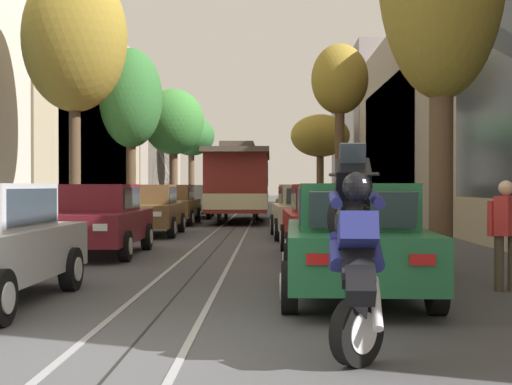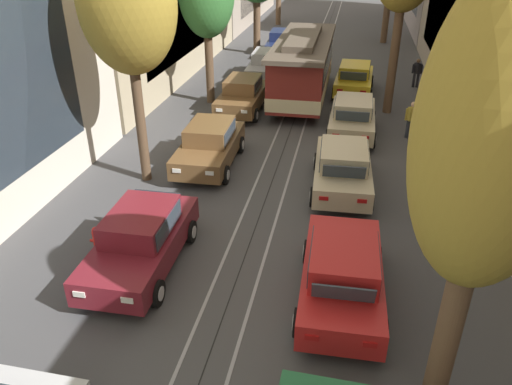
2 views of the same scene
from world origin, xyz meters
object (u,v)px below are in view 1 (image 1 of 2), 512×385
at_px(parked_car_brown_mid_left, 149,210).
at_px(pedestrian_crossing_far, 365,200).
at_px(cable_car_trolley, 239,183).
at_px(pedestrian_on_left_pavement, 369,204).
at_px(street_tree_kerb_right_second, 340,83).
at_px(parked_car_red_second_right, 328,220).
at_px(parked_car_green_near_right, 353,240).
at_px(parked_car_silver_fifth_left, 192,201).
at_px(fire_hydrant, 40,235).
at_px(parked_car_navy_sixth_left, 203,199).
at_px(street_tree_kerb_left_second, 75,40).
at_px(parked_car_beige_fourth_right, 304,206).
at_px(parked_car_brown_fourth_left, 172,204).
at_px(parked_car_maroon_second_left, 98,219).
at_px(parked_car_yellow_fifth_right, 297,202).
at_px(street_tree_kerb_left_mid, 131,99).
at_px(parked_car_beige_mid_right, 306,211).
at_px(street_tree_kerb_right_mid, 320,137).
at_px(pedestrian_on_right_pavement, 506,229).
at_px(street_tree_kerb_left_fourth, 173,123).
at_px(motorcycle_with_rider, 355,245).
at_px(street_tree_kerb_left_far, 191,137).

height_order(parked_car_brown_mid_left, pedestrian_crossing_far, parked_car_brown_mid_left).
distance_m(cable_car_trolley, pedestrian_on_left_pavement, 6.44).
bearing_deg(street_tree_kerb_right_second, parked_car_red_second_right, -96.54).
height_order(parked_car_green_near_right, pedestrian_on_left_pavement, parked_car_green_near_right).
relative_size(parked_car_silver_fifth_left, fire_hydrant, 5.24).
xyz_separation_m(parked_car_navy_sixth_left, street_tree_kerb_left_second, (-1.87, -19.69, 4.99)).
bearing_deg(parked_car_beige_fourth_right, parked_car_brown_fourth_left, 158.04).
bearing_deg(parked_car_maroon_second_left, pedestrian_crossing_far, 65.20).
xyz_separation_m(parked_car_beige_fourth_right, parked_car_yellow_fifth_right, (-0.04, 5.93, 0.00)).
bearing_deg(street_tree_kerb_left_second, parked_car_brown_mid_left, 39.61).
bearing_deg(parked_car_maroon_second_left, street_tree_kerb_left_mid, 98.17).
relative_size(parked_car_brown_mid_left, street_tree_kerb_left_second, 0.55).
xyz_separation_m(parked_car_brown_fourth_left, parked_car_red_second_right, (5.16, -12.84, 0.00)).
xyz_separation_m(parked_car_beige_mid_right, street_tree_kerb_left_second, (-6.73, -0.53, 4.99)).
height_order(street_tree_kerb_right_second, cable_car_trolley, street_tree_kerb_right_second).
bearing_deg(fire_hydrant, parked_car_yellow_fifth_right, 68.09).
distance_m(parked_car_brown_mid_left, street_tree_kerb_left_second, 5.55).
height_order(street_tree_kerb_right_mid, fire_hydrant, street_tree_kerb_right_mid).
relative_size(parked_car_yellow_fifth_right, pedestrian_on_right_pavement, 2.71).
bearing_deg(pedestrian_crossing_far, parked_car_beige_fourth_right, -112.91).
bearing_deg(parked_car_silver_fifth_left, street_tree_kerb_right_second, -34.78).
height_order(parked_car_beige_mid_right, street_tree_kerb_right_second, street_tree_kerb_right_second).
height_order(parked_car_beige_mid_right, fire_hydrant, parked_car_beige_mid_right).
relative_size(parked_car_green_near_right, street_tree_kerb_left_fourth, 0.62).
bearing_deg(parked_car_maroon_second_left, parked_car_beige_mid_right, 47.27).
bearing_deg(street_tree_kerb_left_mid, motorcycle_with_rider, -73.98).
height_order(parked_car_maroon_second_left, street_tree_kerb_right_mid, street_tree_kerb_right_mid).
relative_size(parked_car_yellow_fifth_right, street_tree_kerb_left_second, 0.55).
bearing_deg(street_tree_kerb_left_fourth, parked_car_silver_fifth_left, -74.25).
bearing_deg(pedestrian_on_right_pavement, pedestrian_on_left_pavement, 89.35).
bearing_deg(fire_hydrant, pedestrian_on_right_pavement, -32.13).
bearing_deg(cable_car_trolley, street_tree_kerb_right_mid, 73.60).
bearing_deg(pedestrian_on_left_pavement, street_tree_kerb_left_mid, 162.02).
xyz_separation_m(parked_car_brown_mid_left, pedestrian_on_right_pavement, (7.27, -11.53, 0.12)).
xyz_separation_m(motorcycle_with_rider, pedestrian_crossing_far, (3.76, 27.40, -0.15)).
relative_size(parked_car_silver_fifth_left, parked_car_beige_fourth_right, 1.00).
bearing_deg(parked_car_brown_fourth_left, parked_car_beige_fourth_right, -21.96).
bearing_deg(parked_car_brown_fourth_left, pedestrian_on_right_pavement, -67.31).
height_order(parked_car_brown_mid_left, parked_car_green_near_right, same).
bearing_deg(motorcycle_with_rider, street_tree_kerb_right_second, 84.77).
height_order(parked_car_beige_fourth_right, street_tree_kerb_left_fourth, street_tree_kerb_left_fourth).
relative_size(parked_car_brown_mid_left, parked_car_red_second_right, 1.00).
height_order(parked_car_red_second_right, pedestrian_on_right_pavement, pedestrian_on_right_pavement).
bearing_deg(parked_car_red_second_right, pedestrian_on_left_pavement, 77.57).
bearing_deg(pedestrian_on_right_pavement, pedestrian_crossing_far, 87.40).
xyz_separation_m(parked_car_red_second_right, street_tree_kerb_right_second, (1.61, 14.01, 5.00)).
relative_size(street_tree_kerb_left_second, fire_hydrant, 9.51).
distance_m(parked_car_green_near_right, pedestrian_on_right_pavement, 2.40).
height_order(parked_car_red_second_right, street_tree_kerb_left_far, street_tree_kerb_left_far).
height_order(parked_car_yellow_fifth_right, street_tree_kerb_left_second, street_tree_kerb_left_second).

